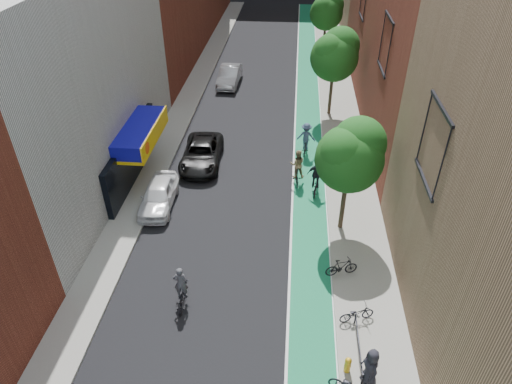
% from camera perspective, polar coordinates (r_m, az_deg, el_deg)
% --- Properties ---
extents(bike_lane, '(2.00, 68.00, 0.01)m').
position_cam_1_polar(bike_lane, '(38.63, 6.51, 10.94)').
color(bike_lane, '#126A49').
rests_on(bike_lane, ground).
extents(sidewalk_left, '(2.00, 68.00, 0.15)m').
position_cam_1_polar(sidewalk_left, '(39.56, -8.40, 11.50)').
color(sidewalk_left, gray).
rests_on(sidewalk_left, ground).
extents(sidewalk_right, '(3.00, 68.00, 0.15)m').
position_cam_1_polar(sidewalk_right, '(38.76, 10.27, 10.80)').
color(sidewalk_right, gray).
rests_on(sidewalk_right, ground).
extents(building_left_white, '(8.00, 20.00, 12.00)m').
position_cam_1_polar(building_left_white, '(28.71, -24.59, 12.18)').
color(building_left_white, silver).
rests_on(building_left_white, ground).
extents(tree_near, '(3.40, 3.36, 6.42)m').
position_cam_1_polar(tree_near, '(22.43, 11.78, 4.70)').
color(tree_near, '#332619').
rests_on(tree_near, ground).
extents(tree_mid, '(3.55, 3.53, 6.74)m').
position_cam_1_polar(tree_mid, '(35.11, 9.88, 16.70)').
color(tree_mid, '#332619').
rests_on(tree_mid, ground).
extents(tree_far, '(3.30, 3.25, 6.21)m').
position_cam_1_polar(tree_far, '(48.67, 8.86, 21.50)').
color(tree_far, '#332619').
rests_on(tree_far, ground).
extents(parked_car_white, '(1.88, 4.37, 1.47)m').
position_cam_1_polar(parked_car_white, '(26.43, -12.10, -0.35)').
color(parked_car_white, white).
rests_on(parked_car_white, ground).
extents(parked_car_black, '(2.63, 5.34, 1.46)m').
position_cam_1_polar(parked_car_black, '(29.92, -6.81, 4.78)').
color(parked_car_black, black).
rests_on(parked_car_black, ground).
extents(parked_car_silver, '(1.84, 4.88, 1.59)m').
position_cam_1_polar(parked_car_silver, '(41.97, -3.34, 14.30)').
color(parked_car_silver, '#9CA0A5').
rests_on(parked_car_silver, ground).
extents(cyclist_lead, '(0.76, 1.87, 2.05)m').
position_cam_1_polar(cyclist_lead, '(20.71, -9.31, -12.26)').
color(cyclist_lead, black).
rests_on(cyclist_lead, ground).
extents(cyclist_lane_near, '(0.96, 1.88, 2.21)m').
position_cam_1_polar(cyclist_lane_near, '(27.84, 5.15, 2.86)').
color(cyclist_lane_near, black).
rests_on(cyclist_lane_near, ground).
extents(cyclist_lane_mid, '(1.11, 1.72, 2.17)m').
position_cam_1_polar(cyclist_lane_mid, '(27.08, 7.52, 1.45)').
color(cyclist_lane_mid, black).
rests_on(cyclist_lane_mid, ground).
extents(cyclist_lane_far, '(1.30, 1.68, 2.24)m').
position_cam_1_polar(cyclist_lane_far, '(30.86, 6.26, 6.50)').
color(cyclist_lane_far, black).
rests_on(cyclist_lane_far, ground).
extents(parked_bike_near, '(1.64, 1.02, 0.81)m').
position_cam_1_polar(parked_bike_near, '(20.29, 12.48, -14.61)').
color(parked_bike_near, black).
rests_on(parked_bike_near, sidewalk_right).
extents(parked_bike_mid, '(1.64, 0.88, 0.95)m').
position_cam_1_polar(parked_bike_mid, '(21.97, 10.65, -9.20)').
color(parked_bike_mid, black).
rests_on(parked_bike_mid, sidewalk_right).
extents(pedestrian, '(0.84, 1.00, 1.74)m').
position_cam_1_polar(pedestrian, '(18.26, 14.15, -20.42)').
color(pedestrian, '#222129').
rests_on(pedestrian, sidewalk_right).
extents(fire_hydrant, '(0.26, 0.26, 0.75)m').
position_cam_1_polar(fire_hydrant, '(18.72, 11.39, -20.37)').
color(fire_hydrant, gold).
rests_on(fire_hydrant, sidewalk_right).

